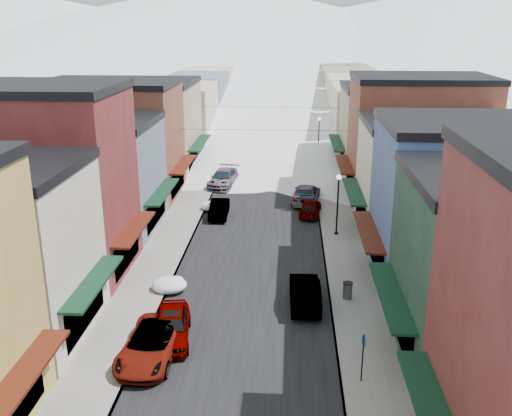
# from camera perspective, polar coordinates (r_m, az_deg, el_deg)

# --- Properties ---
(road) EXTENTS (10.00, 160.00, 0.01)m
(road) POSITION_cam_1_polar(r_m,az_deg,el_deg) (75.62, 1.57, 5.93)
(road) COLOR black
(road) RESTS_ON ground
(sidewalk_left) EXTENTS (3.20, 160.00, 0.15)m
(sidewalk_left) POSITION_cam_1_polar(r_m,az_deg,el_deg) (76.11, -3.43, 6.04)
(sidewalk_left) COLOR gray
(sidewalk_left) RESTS_ON ground
(sidewalk_right) EXTENTS (3.20, 160.00, 0.15)m
(sidewalk_right) POSITION_cam_1_polar(r_m,az_deg,el_deg) (75.68, 6.59, 5.88)
(sidewalk_right) COLOR gray
(sidewalk_right) RESTS_ON ground
(curb_left) EXTENTS (0.10, 160.00, 0.15)m
(curb_left) POSITION_cam_1_polar(r_m,az_deg,el_deg) (75.94, -2.26, 6.03)
(curb_left) COLOR slate
(curb_left) RESTS_ON ground
(curb_right) EXTENTS (0.10, 160.00, 0.15)m
(curb_right) POSITION_cam_1_polar(r_m,az_deg,el_deg) (75.61, 5.42, 5.91)
(curb_right) COLOR slate
(curb_right) RESTS_ON ground
(bldg_l_brick_near) EXTENTS (12.30, 8.20, 12.50)m
(bldg_l_brick_near) POSITION_cam_1_polar(r_m,az_deg,el_deg) (39.22, -20.98, 2.42)
(bldg_l_brick_near) COLOR maroon
(bldg_l_brick_near) RESTS_ON ground
(bldg_l_grayblue) EXTENTS (11.30, 9.20, 9.00)m
(bldg_l_grayblue) POSITION_cam_1_polar(r_m,az_deg,el_deg) (47.08, -16.07, 3.22)
(bldg_l_grayblue) COLOR slate
(bldg_l_grayblue) RESTS_ON ground
(bldg_l_brick_far) EXTENTS (13.30, 9.20, 11.00)m
(bldg_l_brick_far) POSITION_cam_1_polar(r_m,az_deg,el_deg) (55.48, -14.13, 6.66)
(bldg_l_brick_far) COLOR brown
(bldg_l_brick_far) RESTS_ON ground
(bldg_l_tan) EXTENTS (11.30, 11.20, 10.00)m
(bldg_l_tan) POSITION_cam_1_polar(r_m,az_deg,el_deg) (64.76, -10.65, 8.05)
(bldg_l_tan) COLOR tan
(bldg_l_tan) RESTS_ON ground
(bldg_r_green) EXTENTS (11.30, 9.20, 9.50)m
(bldg_r_green) POSITION_cam_1_polar(r_m,az_deg,el_deg) (30.20, 24.11, -5.59)
(bldg_r_green) COLOR #1A3727
(bldg_r_green) RESTS_ON ground
(bldg_r_blue) EXTENTS (11.30, 9.20, 10.50)m
(bldg_r_blue) POSITION_cam_1_polar(r_m,az_deg,el_deg) (38.04, 19.71, 0.52)
(bldg_r_blue) COLOR #3D588B
(bldg_r_blue) RESTS_ON ground
(bldg_r_cream) EXTENTS (12.30, 9.20, 9.00)m
(bldg_r_cream) POSITION_cam_1_polar(r_m,az_deg,el_deg) (46.72, 17.31, 3.00)
(bldg_r_cream) COLOR beige
(bldg_r_cream) RESTS_ON ground
(bldg_r_brick_far) EXTENTS (13.30, 9.20, 11.50)m
(bldg_r_brick_far) POSITION_cam_1_polar(r_m,az_deg,el_deg) (55.11, 15.83, 6.71)
(bldg_r_brick_far) COLOR brown
(bldg_r_brick_far) RESTS_ON ground
(bldg_r_tan) EXTENTS (11.30, 11.20, 9.50)m
(bldg_r_tan) POSITION_cam_1_polar(r_m,az_deg,el_deg) (64.76, 13.10, 7.66)
(bldg_r_tan) COLOR #937F61
(bldg_r_tan) RESTS_ON ground
(distant_blocks) EXTENTS (34.00, 55.00, 8.00)m
(distant_blocks) POSITION_cam_1_polar(r_m,az_deg,el_deg) (97.63, 2.07, 11.11)
(distant_blocks) COLOR gray
(distant_blocks) RESTS_ON ground
(mountain_ridge) EXTENTS (670.00, 340.00, 34.00)m
(mountain_ridge) POSITION_cam_1_polar(r_m,az_deg,el_deg) (291.85, -0.84, 17.92)
(mountain_ridge) COLOR silver
(mountain_ridge) RESTS_ON ground
(overhead_cables) EXTENTS (16.40, 15.04, 0.04)m
(overhead_cables) POSITION_cam_1_polar(r_m,az_deg,el_deg) (62.19, 1.20, 9.06)
(overhead_cables) COLOR black
(overhead_cables) RESTS_ON ground
(car_white_suv) EXTENTS (2.84, 5.71, 1.55)m
(car_white_suv) POSITION_cam_1_polar(r_m,az_deg,el_deg) (29.70, -10.49, -13.26)
(car_white_suv) COLOR silver
(car_white_suv) RESTS_ON ground
(car_silver_sedan) EXTENTS (2.58, 5.04, 1.64)m
(car_silver_sedan) POSITION_cam_1_polar(r_m,az_deg,el_deg) (31.02, -8.47, -11.58)
(car_silver_sedan) COLOR gray
(car_silver_sedan) RESTS_ON ground
(car_dark_hatch) EXTENTS (1.62, 4.37, 1.43)m
(car_dark_hatch) POSITION_cam_1_polar(r_m,az_deg,el_deg) (49.14, -3.71, -0.08)
(car_dark_hatch) COLOR black
(car_dark_hatch) RESTS_ON ground
(car_silver_wagon) EXTENTS (3.11, 6.07, 1.69)m
(car_silver_wagon) POSITION_cam_1_polar(r_m,az_deg,el_deg) (58.25, -3.29, 3.00)
(car_silver_wagon) COLOR #929399
(car_silver_wagon) RESTS_ON ground
(car_green_sedan) EXTENTS (1.87, 5.04, 1.64)m
(car_green_sedan) POSITION_cam_1_polar(r_m,az_deg,el_deg) (34.30, 4.91, -8.36)
(car_green_sedan) COLOR black
(car_green_sedan) RESTS_ON ground
(car_gray_suv) EXTENTS (2.25, 4.41, 1.44)m
(car_gray_suv) POSITION_cam_1_polar(r_m,az_deg,el_deg) (49.60, 5.45, 0.06)
(car_gray_suv) COLOR gray
(car_gray_suv) RESTS_ON ground
(car_black_sedan) EXTENTS (3.07, 6.04, 1.68)m
(car_black_sedan) POSITION_cam_1_polar(r_m,az_deg,el_deg) (53.13, 5.03, 1.45)
(car_black_sedan) COLOR black
(car_black_sedan) RESTS_ON ground
(car_lane_silver) EXTENTS (2.19, 4.51, 1.48)m
(car_lane_silver) POSITION_cam_1_polar(r_m,az_deg,el_deg) (71.21, 0.88, 5.77)
(car_lane_silver) COLOR #AAACB3
(car_lane_silver) RESTS_ON ground
(car_lane_white) EXTENTS (3.05, 6.23, 1.70)m
(car_lane_white) POSITION_cam_1_polar(r_m,az_deg,el_deg) (85.76, 2.61, 7.97)
(car_lane_white) COLOR white
(car_lane_white) RESTS_ON ground
(parking_sign) EXTENTS (0.15, 0.32, 2.44)m
(parking_sign) POSITION_cam_1_polar(r_m,az_deg,el_deg) (27.44, 10.63, -14.18)
(parking_sign) COLOR black
(parking_sign) RESTS_ON sidewalk_right
(trash_can) EXTENTS (0.61, 0.61, 1.03)m
(trash_can) POSITION_cam_1_polar(r_m,az_deg,el_deg) (35.14, 9.14, -8.11)
(trash_can) COLOR #505254
(trash_can) RESTS_ON sidewalk_right
(streetlamp_near) EXTENTS (0.40, 0.40, 4.83)m
(streetlamp_near) POSITION_cam_1_polar(r_m,az_deg,el_deg) (44.38, 8.19, 1.10)
(streetlamp_near) COLOR black
(streetlamp_near) RESTS_ON sidewalk_right
(streetlamp_far) EXTENTS (0.41, 0.41, 4.88)m
(streetlamp_far) POSITION_cam_1_polar(r_m,az_deg,el_deg) (70.12, 6.30, 7.54)
(streetlamp_far) COLOR black
(streetlamp_far) RESTS_ON sidewalk_right
(snow_pile_near) EXTENTS (2.15, 2.52, 0.91)m
(snow_pile_near) POSITION_cam_1_polar(r_m,az_deg,el_deg) (31.73, -9.46, -11.71)
(snow_pile_near) COLOR white
(snow_pile_near) RESTS_ON ground
(snow_pile_mid) EXTENTS (2.19, 2.55, 0.93)m
(snow_pile_mid) POSITION_cam_1_polar(r_m,az_deg,el_deg) (36.33, -8.60, -7.57)
(snow_pile_mid) COLOR white
(snow_pile_mid) RESTS_ON ground
(snow_pile_far) EXTENTS (2.10, 2.49, 0.89)m
(snow_pile_far) POSITION_cam_1_polar(r_m,az_deg,el_deg) (50.86, -4.29, 0.20)
(snow_pile_far) COLOR white
(snow_pile_far) RESTS_ON ground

